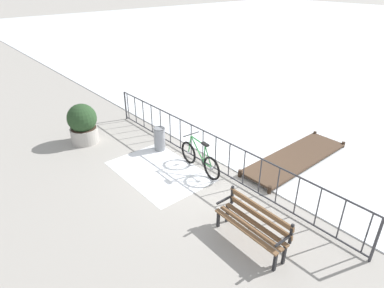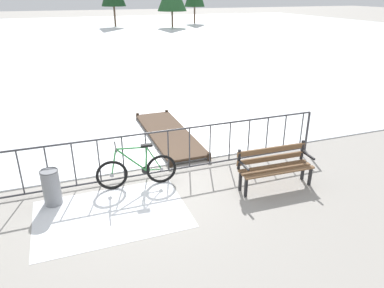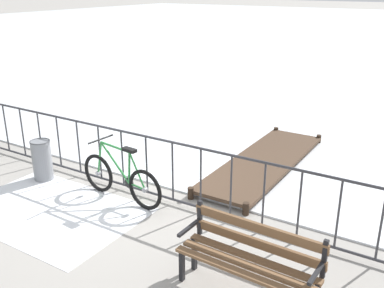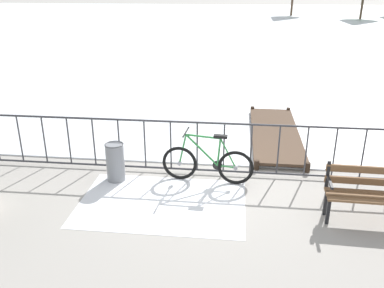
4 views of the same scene
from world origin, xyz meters
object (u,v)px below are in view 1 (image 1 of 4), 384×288
object	(u,v)px
planter_with_shrub	(83,124)
bicycle_near_railing	(200,159)
park_bench	(254,222)
trash_bin	(160,139)

from	to	relation	value
planter_with_shrub	bicycle_near_railing	bearing A→B (deg)	23.99
bicycle_near_railing	planter_with_shrub	bearing A→B (deg)	-156.01
bicycle_near_railing	park_bench	world-z (taller)	bicycle_near_railing
park_bench	trash_bin	distance (m)	4.52
bicycle_near_railing	planter_with_shrub	distance (m)	4.08
bicycle_near_railing	park_bench	size ratio (longest dim) A/B	1.06
park_bench	trash_bin	xyz separation A→B (m)	(-4.44, 0.87, -0.14)
bicycle_near_railing	park_bench	distance (m)	2.90
planter_with_shrub	trash_bin	distance (m)	2.54
planter_with_shrub	park_bench	bearing A→B (deg)	5.85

